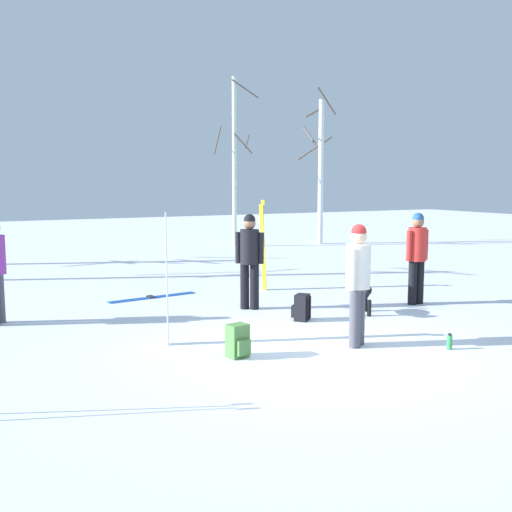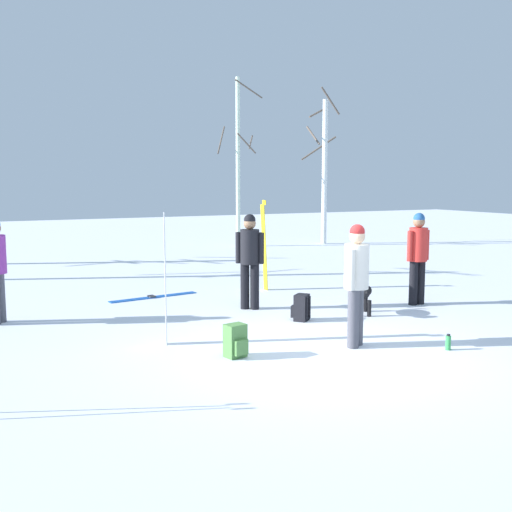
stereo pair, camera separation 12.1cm
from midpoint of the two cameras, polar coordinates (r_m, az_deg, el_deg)
The scene contains 13 objects.
ground_plane at distance 8.41m, azimuth 5.98°, elevation -8.87°, with size 60.00×60.00×0.00m, color white.
person_1 at distance 11.65m, azimuth 14.61°, elevation 0.35°, with size 0.52×0.34×1.72m.
person_2 at distance 8.51m, azimuth 9.16°, elevation -1.95°, with size 0.44×0.34×1.72m.
person_3 at distance 10.84m, azimuth -0.93°, elevation 0.09°, with size 0.43×0.35×1.72m.
dog at distance 10.65m, azimuth 9.76°, elevation -3.38°, with size 0.49×0.81×0.57m.
ski_pair_planted_0 at distance 12.80m, azimuth 0.38°, elevation 1.01°, with size 0.05×0.27×1.90m.
ski_pair_planted_1 at distance 8.64m, azimuth -8.78°, elevation -2.16°, with size 0.08×0.24×1.87m.
ski_pair_lying_0 at distance 12.21m, azimuth -9.97°, elevation -3.84°, with size 1.84×0.44×0.05m.
backpack_0 at distance 8.04m, azimuth -2.14°, elevation -8.00°, with size 0.30×0.32×0.44m.
backpack_1 at distance 10.10m, azimuth 3.96°, elevation -4.87°, with size 0.34×0.35×0.44m.
water_bottle_0 at distance 8.81m, azimuth 17.35°, elevation -7.71°, with size 0.07×0.07×0.22m.
birch_tree_2 at distance 21.23m, azimuth -2.19°, elevation 9.03°, with size 1.57×1.58×5.81m.
birch_tree_3 at distance 22.23m, azimuth 5.91°, elevation 8.22°, with size 1.37×1.28×5.54m.
Camera 1 is at (-4.49, -6.73, 2.32)m, focal length 42.56 mm.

